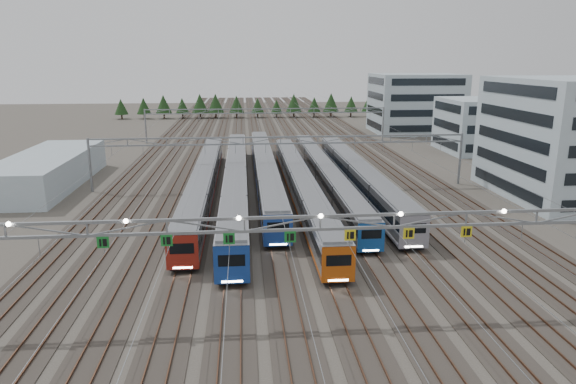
{
  "coord_description": "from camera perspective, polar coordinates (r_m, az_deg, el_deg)",
  "views": [
    {
      "loc": [
        -5.54,
        -35.83,
        19.04
      ],
      "look_at": [
        -0.31,
        23.83,
        3.5
      ],
      "focal_mm": 32.0,
      "sensor_mm": 36.0,
      "label": 1
    }
  ],
  "objects": [
    {
      "name": "treeline",
      "position": [
        173.83,
        -2.46,
        9.65
      ],
      "size": [
        100.1,
        5.6,
        7.02
      ],
      "color": "#332114",
      "rests_on": "ground"
    },
    {
      "name": "west_shed",
      "position": [
        87.7,
        -25.17,
        2.22
      ],
      "size": [
        10.0,
        30.0,
        4.8
      ],
      "primitive_type": "cube",
      "color": "#A3BAC3",
      "rests_on": "ground"
    },
    {
      "name": "gantry_far",
      "position": [
        121.62,
        -2.4,
        8.56
      ],
      "size": [
        56.36,
        0.36,
        8.0
      ],
      "color": "gray",
      "rests_on": "ground"
    },
    {
      "name": "depot_bldg_mid",
      "position": [
        116.05,
        20.38,
        6.96
      ],
      "size": [
        14.0,
        16.0,
        11.06
      ],
      "primitive_type": "cube",
      "color": "#A3BAC3",
      "rests_on": "ground"
    },
    {
      "name": "gantry_mid",
      "position": [
        77.08,
        -0.82,
        5.1
      ],
      "size": [
        56.36,
        0.36,
        8.0
      ],
      "color": "gray",
      "rests_on": "ground"
    },
    {
      "name": "ground",
      "position": [
        40.95,
        3.44,
        -13.19
      ],
      "size": [
        400.0,
        400.0,
        0.0
      ],
      "primitive_type": "plane",
      "color": "#47423A",
      "rests_on": "ground"
    },
    {
      "name": "gantry_near",
      "position": [
        38.06,
        3.56,
        -3.79
      ],
      "size": [
        56.36,
        0.61,
        8.08
      ],
      "color": "gray",
      "rests_on": "ground"
    },
    {
      "name": "depot_bldg_north",
      "position": [
        142.58,
        13.98,
        9.54
      ],
      "size": [
        22.0,
        18.0,
        15.31
      ],
      "primitive_type": "cube",
      "color": "#A3BAC3",
      "rests_on": "ground"
    },
    {
      "name": "track_bed",
      "position": [
        137.07,
        -2.67,
        7.17
      ],
      "size": [
        54.0,
        260.0,
        5.42
      ],
      "color": "#2D2823",
      "rests_on": "ground"
    },
    {
      "name": "train_f",
      "position": [
        76.49,
        7.8,
        1.75
      ],
      "size": [
        3.11,
        51.4,
        4.05
      ],
      "color": "black",
      "rests_on": "ground"
    },
    {
      "name": "train_e",
      "position": [
        78.89,
        4.07,
        2.05
      ],
      "size": [
        2.73,
        59.04,
        3.55
      ],
      "color": "black",
      "rests_on": "ground"
    },
    {
      "name": "train_d",
      "position": [
        71.53,
        1.38,
        0.89
      ],
      "size": [
        2.93,
        58.64,
        3.82
      ],
      "color": "black",
      "rests_on": "ground"
    },
    {
      "name": "depot_bldg_south",
      "position": [
        82.12,
        29.01,
        5.21
      ],
      "size": [
        18.0,
        22.0,
        16.58
      ],
      "primitive_type": "cube",
      "color": "#A3BAC3",
      "rests_on": "ground"
    },
    {
      "name": "train_c",
      "position": [
        80.59,
        -2.56,
        2.49
      ],
      "size": [
        3.03,
        59.79,
        3.95
      ],
      "color": "black",
      "rests_on": "ground"
    },
    {
      "name": "train_a",
      "position": [
        74.23,
        -9.29,
        1.23
      ],
      "size": [
        2.97,
        56.79,
        3.87
      ],
      "color": "black",
      "rests_on": "ground"
    },
    {
      "name": "train_b",
      "position": [
        74.44,
        -5.81,
        1.45
      ],
      "size": [
        3.08,
        64.58,
        4.02
      ],
      "color": "black",
      "rests_on": "ground"
    }
  ]
}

